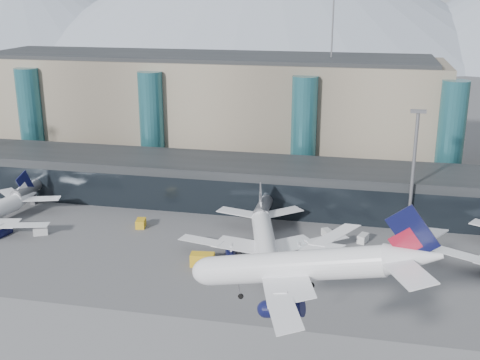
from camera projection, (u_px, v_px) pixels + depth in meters
name	position (u px, v px, depth m)	size (l,w,h in m)	color
ground	(209.00, 340.00, 86.22)	(900.00, 900.00, 0.00)	#515154
concourse	(273.00, 185.00, 138.54)	(170.00, 27.00, 10.00)	black
terminal_main	(204.00, 110.00, 170.44)	(130.00, 30.00, 31.00)	gray
teal_towers	(226.00, 129.00, 153.97)	(116.40, 19.40, 46.00)	#26626C
lightmast_mid	(414.00, 165.00, 120.63)	(3.00, 1.20, 25.60)	slate
hero_jet	(317.00, 260.00, 70.20)	(32.09, 31.81, 10.38)	white
jet_parked_mid	(264.00, 230.00, 114.65)	(33.28, 34.31, 11.02)	white
veh_a	(41.00, 231.00, 123.07)	(2.83, 1.59, 1.59)	silver
veh_b	(141.00, 223.00, 126.96)	(2.99, 1.84, 1.72)	gold
veh_c	(376.00, 262.00, 108.18)	(4.00, 2.11, 2.22)	#49494E
veh_d	(363.00, 238.00, 119.40)	(2.85, 1.53, 1.63)	silver
veh_g	(327.00, 233.00, 122.14)	(2.56, 1.50, 1.50)	silver
veh_h	(202.00, 260.00, 109.09)	(4.28, 2.25, 2.36)	gold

